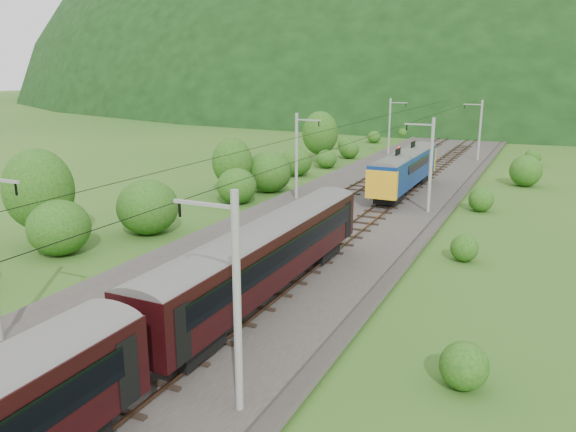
% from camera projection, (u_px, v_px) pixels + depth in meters
% --- Properties ---
extents(ground, '(600.00, 600.00, 0.00)m').
position_uv_depth(ground, '(107.00, 377.00, 22.72)').
color(ground, '#28581B').
rests_on(ground, ground).
extents(railbed, '(14.00, 220.00, 0.30)m').
position_uv_depth(railbed, '(234.00, 289.00, 31.43)').
color(railbed, '#38332D').
rests_on(railbed, ground).
extents(track_left, '(2.40, 220.00, 0.27)m').
position_uv_depth(track_left, '(198.00, 279.00, 32.37)').
color(track_left, brown).
rests_on(track_left, railbed).
extents(track_right, '(2.40, 220.00, 0.27)m').
position_uv_depth(track_right, '(272.00, 293.00, 30.38)').
color(track_right, brown).
rests_on(track_right, railbed).
extents(catenary_left, '(2.54, 192.28, 8.00)m').
position_uv_depth(catenary_left, '(297.00, 154.00, 52.12)').
color(catenary_left, gray).
rests_on(catenary_left, railbed).
extents(catenary_right, '(2.54, 192.28, 8.00)m').
position_uv_depth(catenary_right, '(430.00, 163.00, 47.04)').
color(catenary_right, gray).
rests_on(catenary_right, railbed).
extents(overhead_wires, '(4.83, 198.00, 0.03)m').
position_uv_depth(overhead_wires, '(231.00, 167.00, 29.69)').
color(overhead_wires, black).
rests_on(overhead_wires, ground).
extents(mountain_main, '(504.00, 360.00, 244.00)m').
position_uv_depth(mountain_main, '(521.00, 99.00, 250.10)').
color(mountain_main, black).
rests_on(mountain_main, ground).
extents(mountain_ridge, '(336.00, 280.00, 132.00)m').
position_uv_depth(mountain_ridge, '(310.00, 92.00, 334.91)').
color(mountain_ridge, black).
rests_on(mountain_ridge, ground).
extents(hazard_post_near, '(0.14, 0.14, 1.36)m').
position_uv_depth(hazard_post_near, '(393.00, 175.00, 61.25)').
color(hazard_post_near, red).
rests_on(hazard_post_near, railbed).
extents(hazard_post_far, '(0.14, 0.14, 1.32)m').
position_uv_depth(hazard_post_far, '(369.00, 193.00, 52.42)').
color(hazard_post_far, red).
rests_on(hazard_post_far, railbed).
extents(signal, '(0.23, 0.23, 2.08)m').
position_uv_depth(signal, '(399.00, 153.00, 73.94)').
color(signal, black).
rests_on(signal, railbed).
extents(vegetation_left, '(12.36, 149.05, 6.88)m').
position_uv_depth(vegetation_left, '(144.00, 195.00, 44.34)').
color(vegetation_left, '#184512').
rests_on(vegetation_left, ground).
extents(vegetation_right, '(6.82, 108.76, 3.02)m').
position_uv_depth(vegetation_right, '(463.00, 291.00, 28.25)').
color(vegetation_right, '#184512').
rests_on(vegetation_right, ground).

